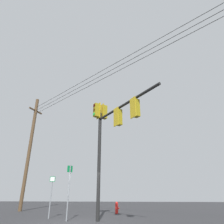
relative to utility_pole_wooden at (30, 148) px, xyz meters
name	(u,v)px	position (x,y,z in m)	size (l,w,h in m)	color
ground_plane	(77,223)	(-6.73, -6.65, -5.34)	(60.00, 60.00, 0.00)	#2D2D30
signal_mast_assembly	(109,128)	(-6.96, -8.27, -0.42)	(4.62, 3.72, 6.86)	black
utility_pole_wooden	(30,148)	(0.00, 0.00, 0.00)	(1.76, 0.61, 10.48)	#4C3823
route_sign_primary	(51,192)	(-5.06, -4.50, -3.89)	(0.11, 0.33, 2.43)	slate
fire_hydrant	(117,208)	(-1.43, -8.30, -4.94)	(0.22, 0.31, 0.81)	red
route_sign_secondary	(69,186)	(-6.16, -5.91, -3.58)	(0.25, 0.25, 2.94)	slate
overhead_wire_span	(111,70)	(-6.67, -8.35, 3.72)	(13.36, 16.71, 1.03)	black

